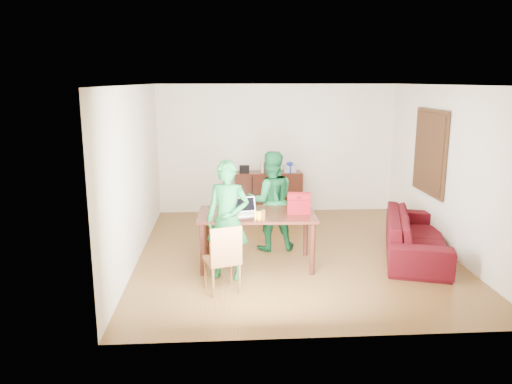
{
  "coord_description": "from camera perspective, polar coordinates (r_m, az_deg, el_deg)",
  "views": [
    {
      "loc": [
        -1.14,
        -7.7,
        2.77
      ],
      "look_at": [
        -0.64,
        -0.28,
        1.1
      ],
      "focal_mm": 35.0,
      "sensor_mm": 36.0,
      "label": 1
    }
  ],
  "objects": [
    {
      "name": "laptop",
      "position": [
        7.39,
        -1.02,
        -2.3
      ],
      "size": [
        0.38,
        0.31,
        0.24
      ],
      "rotation": [
        0.0,
        0.0,
        0.22
      ],
      "color": "white",
      "rests_on": "table"
    },
    {
      "name": "person_far",
      "position": [
        8.23,
        1.69,
        -1.02
      ],
      "size": [
        0.85,
        0.68,
        1.65
      ],
      "primitive_type": "imported",
      "rotation": [
        0.0,
        0.0,
        3.21
      ],
      "color": "#135529",
      "rests_on": "ground"
    },
    {
      "name": "table",
      "position": [
        7.53,
        0.1,
        -3.21
      ],
      "size": [
        1.79,
        1.06,
        0.82
      ],
      "rotation": [
        0.0,
        0.0,
        -0.04
      ],
      "color": "black",
      "rests_on": "ground"
    },
    {
      "name": "bananas",
      "position": [
        7.1,
        0.2,
        -3.07
      ],
      "size": [
        0.16,
        0.11,
        0.05
      ],
      "primitive_type": null,
      "rotation": [
        0.0,
        0.0,
        0.14
      ],
      "color": "gold",
      "rests_on": "table"
    },
    {
      "name": "red_bag",
      "position": [
        7.49,
        4.91,
        -1.49
      ],
      "size": [
        0.36,
        0.23,
        0.25
      ],
      "primitive_type": "cube",
      "rotation": [
        0.0,
        0.0,
        -0.1
      ],
      "color": "maroon",
      "rests_on": "table"
    },
    {
      "name": "room",
      "position": [
        8.05,
        4.46,
        2.14
      ],
      "size": [
        5.2,
        5.7,
        2.9
      ],
      "color": "#4D2E13",
      "rests_on": "ground"
    },
    {
      "name": "person_near",
      "position": [
        7.03,
        -3.26,
        -3.23
      ],
      "size": [
        0.71,
        0.56,
        1.7
      ],
      "primitive_type": "imported",
      "rotation": [
        0.0,
        0.0,
        -0.27
      ],
      "color": "#135925",
      "rests_on": "ground"
    },
    {
      "name": "bottle",
      "position": [
        7.1,
        0.85,
        -2.55
      ],
      "size": [
        0.08,
        0.08,
        0.18
      ],
      "primitive_type": "cylinder",
      "rotation": [
        0.0,
        0.0,
        -0.35
      ],
      "color": "#613216",
      "rests_on": "table"
    },
    {
      "name": "sofa",
      "position": [
        8.45,
        17.86,
        -4.71
      ],
      "size": [
        1.56,
        2.48,
        0.68
      ],
      "primitive_type": "imported",
      "rotation": [
        0.0,
        0.0,
        1.27
      ],
      "color": "#400814",
      "rests_on": "ground"
    },
    {
      "name": "chair",
      "position": [
        6.75,
        -3.84,
        -9.09
      ],
      "size": [
        0.53,
        0.52,
        0.94
      ],
      "rotation": [
        0.0,
        0.0,
        0.32
      ],
      "color": "brown",
      "rests_on": "ground"
    }
  ]
}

